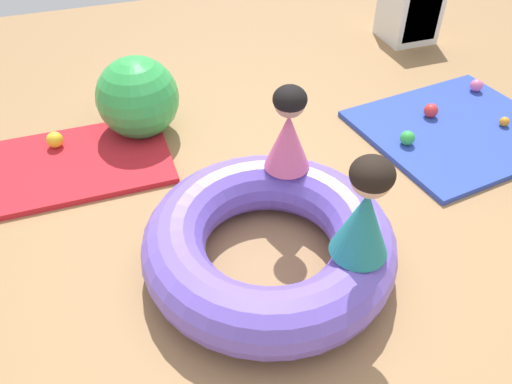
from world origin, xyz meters
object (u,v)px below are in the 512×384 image
object	(u,v)px
exercise_ball_large	(138,98)
storage_cube	(411,10)
inflatable_cushion	(269,243)
child_in_pink	(288,130)
play_ball_yellow	(55,140)
play_ball_orange	(504,122)
play_ball_red	(431,111)
child_in_teal	(366,210)
play_ball_green	(408,138)
play_ball_pink	(477,85)

from	to	relation	value
exercise_ball_large	storage_cube	world-z (taller)	exercise_ball_large
inflatable_cushion	child_in_pink	xyz separation A→B (m)	(0.24, 0.38, 0.40)
play_ball_yellow	play_ball_orange	bearing A→B (deg)	-14.54
exercise_ball_large	play_ball_red	bearing A→B (deg)	-15.28
play_ball_orange	play_ball_yellow	bearing A→B (deg)	165.46
inflatable_cushion	child_in_teal	xyz separation A→B (m)	(0.32, -0.32, 0.42)
child_in_teal	storage_cube	distance (m)	3.20
play_ball_green	play_ball_orange	distance (m)	0.78
play_ball_orange	play_ball_red	bearing A→B (deg)	147.08
storage_cube	play_ball_yellow	bearing A→B (deg)	-166.11
child_in_teal	play_ball_orange	bearing A→B (deg)	34.75
play_ball_green	play_ball_pink	xyz separation A→B (m)	(0.91, 0.45, -0.00)
play_ball_red	play_ball_orange	size ratio (longest dim) A/B	1.51
child_in_teal	play_ball_pink	size ratio (longest dim) A/B	5.40
play_ball_green	child_in_teal	bearing A→B (deg)	-133.33
play_ball_red	exercise_ball_large	xyz separation A→B (m)	(-2.02, 0.55, 0.19)
play_ball_red	child_in_teal	bearing A→B (deg)	-136.08
play_ball_green	play_ball_red	bearing A→B (deg)	35.14
play_ball_red	play_ball_orange	world-z (taller)	play_ball_red
play_ball_pink	play_ball_yellow	xyz separation A→B (m)	(-3.17, 0.31, 0.01)
play_ball_pink	inflatable_cushion	bearing A→B (deg)	-152.53
play_ball_red	play_ball_yellow	world-z (taller)	play_ball_yellow
child_in_teal	play_ball_orange	world-z (taller)	child_in_teal
play_ball_green	play_ball_yellow	size ratio (longest dim) A/B	0.91
exercise_ball_large	storage_cube	distance (m)	2.74
play_ball_pink	storage_cube	distance (m)	1.12
child_in_teal	storage_cube	size ratio (longest dim) A/B	0.94
child_in_pink	child_in_teal	bearing A→B (deg)	129.30
inflatable_cushion	play_ball_red	bearing A→B (deg)	29.78
inflatable_cushion	play_ball_red	distance (m)	1.85
inflatable_cushion	storage_cube	bearing A→B (deg)	45.10
child_in_pink	play_ball_yellow	size ratio (longest dim) A/B	4.48
play_ball_pink	play_ball_orange	xyz separation A→B (m)	(-0.13, -0.48, -0.01)
play_ball_pink	child_in_teal	bearing A→B (deg)	-141.91
exercise_ball_large	play_ball_orange	bearing A→B (deg)	-18.72
play_ball_green	storage_cube	distance (m)	1.84
child_in_teal	storage_cube	bearing A→B (deg)	58.75
play_ball_red	exercise_ball_large	distance (m)	2.11
exercise_ball_large	child_in_pink	bearing A→B (deg)	-58.85
inflatable_cushion	play_ball_pink	size ratio (longest dim) A/B	13.35
child_in_teal	play_ball_red	distance (m)	1.86
play_ball_orange	exercise_ball_large	xyz separation A→B (m)	(-2.45, 0.83, 0.21)
inflatable_cushion	storage_cube	distance (m)	3.15
play_ball_red	play_ball_orange	xyz separation A→B (m)	(0.43, -0.28, -0.02)
play_ball_pink	play_ball_green	bearing A→B (deg)	-153.50
child_in_teal	exercise_ball_large	xyz separation A→B (m)	(-0.73, 1.80, -0.30)
storage_cube	inflatable_cushion	bearing A→B (deg)	-134.90
child_in_pink	storage_cube	size ratio (longest dim) A/B	0.88
play_ball_green	play_ball_orange	bearing A→B (deg)	-2.28
storage_cube	play_ball_green	bearing A→B (deg)	-121.83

